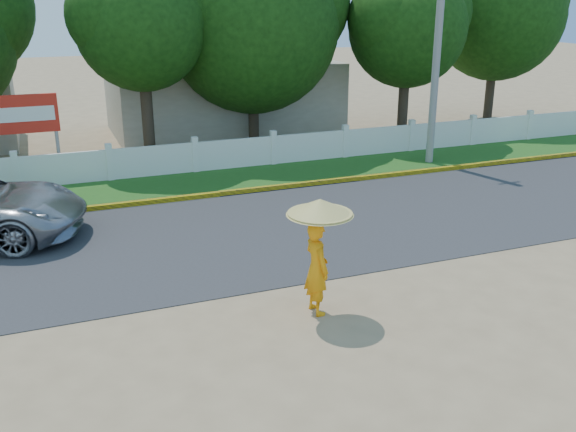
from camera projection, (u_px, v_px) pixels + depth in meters
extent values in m
plane|color=#9E8460|center=(323.00, 304.00, 13.44)|extent=(120.00, 120.00, 0.00)
cube|color=#38383A|center=(255.00, 233.00, 17.40)|extent=(60.00, 7.00, 0.02)
cube|color=#2D601E|center=(206.00, 182.00, 22.01)|extent=(60.00, 3.50, 0.03)
cube|color=yellow|center=(219.00, 194.00, 20.49)|extent=(40.00, 0.18, 0.16)
cube|color=silver|center=(195.00, 157.00, 23.11)|extent=(40.00, 0.10, 1.10)
cube|color=#B7AD99|center=(223.00, 97.00, 29.77)|extent=(10.00, 6.00, 3.20)
cylinder|color=gray|center=(437.00, 49.00, 23.23)|extent=(0.28, 0.28, 8.48)
imported|color=orange|center=(317.00, 268.00, 12.79)|extent=(0.52, 0.74, 1.94)
cylinder|color=gray|center=(320.00, 233.00, 12.57)|extent=(0.03, 0.03, 1.26)
cone|color=tan|center=(320.00, 207.00, 12.39)|extent=(1.33, 1.33, 0.32)
cylinder|color=gray|center=(58.00, 149.00, 22.35)|extent=(0.12, 0.12, 2.00)
cube|color=red|center=(19.00, 114.00, 21.55)|extent=(2.50, 0.12, 1.30)
cube|color=silver|center=(19.00, 115.00, 21.49)|extent=(2.25, 0.02, 0.49)
cylinder|color=#473828|center=(147.00, 113.00, 24.17)|extent=(0.44, 0.44, 3.76)
sphere|color=#1C4C11|center=(141.00, 25.00, 23.11)|extent=(4.77, 4.77, 4.77)
cylinder|color=#473828|center=(253.00, 111.00, 26.81)|extent=(0.44, 0.44, 2.99)
sphere|color=#1C4C11|center=(252.00, 25.00, 25.68)|extent=(7.02, 7.02, 7.02)
cylinder|color=#473828|center=(490.00, 87.00, 31.78)|extent=(0.44, 0.44, 3.47)
sphere|color=#1C4C11|center=(498.00, 14.00, 30.64)|extent=(6.27, 6.27, 6.27)
cylinder|color=#473828|center=(403.00, 101.00, 27.82)|extent=(0.44, 0.44, 3.41)
sphere|color=#1C4C11|center=(408.00, 28.00, 26.81)|extent=(4.97, 4.97, 4.97)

